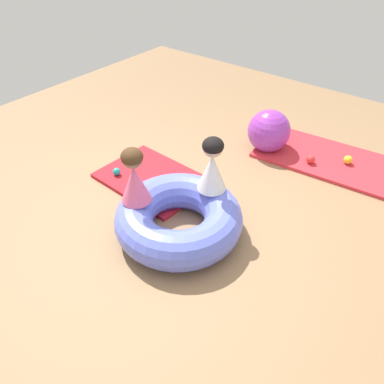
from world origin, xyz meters
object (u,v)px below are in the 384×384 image
at_px(inflatable_cushion, 179,218).
at_px(exercise_ball_large, 269,131).
at_px(child_in_pink, 134,176).
at_px(play_ball_pink, 172,190).
at_px(play_ball_teal, 117,172).
at_px(play_ball_yellow, 348,160).
at_px(child_in_white, 212,165).
at_px(play_ball_red, 311,159).

bearing_deg(inflatable_cushion, exercise_ball_large, 92.55).
distance_m(child_in_pink, exercise_ball_large, 2.08).
bearing_deg(inflatable_cushion, play_ball_pink, 137.45).
bearing_deg(inflatable_cushion, play_ball_teal, 167.52).
height_order(child_in_pink, play_ball_teal, child_in_pink).
xyz_separation_m(child_in_pink, play_ball_pink, (-0.07, 0.57, -0.53)).
relative_size(play_ball_teal, play_ball_yellow, 0.84).
bearing_deg(child_in_pink, child_in_white, -65.43).
relative_size(play_ball_pink, exercise_ball_large, 0.19).
height_order(child_in_pink, play_ball_red, child_in_pink).
relative_size(play_ball_teal, play_ball_pink, 0.86).
xyz_separation_m(play_ball_red, play_ball_yellow, (0.35, 0.26, 0.00)).
bearing_deg(play_ball_teal, play_ball_pink, 10.17).
xyz_separation_m(child_in_pink, play_ball_yellow, (1.19, 2.28, -0.53)).
relative_size(play_ball_yellow, play_ball_pink, 1.03).
xyz_separation_m(play_ball_teal, exercise_ball_large, (1.04, 1.59, 0.18)).
height_order(play_ball_yellow, play_ball_pink, play_ball_yellow).
bearing_deg(inflatable_cushion, child_in_white, 75.23).
bearing_deg(child_in_white, child_in_pink, 18.37).
height_order(play_ball_teal, play_ball_pink, play_ball_pink).
xyz_separation_m(child_in_white, exercise_ball_large, (-0.18, 1.47, -0.36)).
height_order(child_in_white, child_in_pink, child_in_white).
relative_size(play_ball_red, exercise_ball_large, 0.19).
relative_size(inflatable_cushion, child_in_pink, 2.22).
distance_m(play_ball_red, play_ball_yellow, 0.44).
distance_m(play_ball_teal, play_ball_pink, 0.72).
bearing_deg(play_ball_red, play_ball_pink, -122.15).
distance_m(child_in_pink, play_ball_red, 2.25).
xyz_separation_m(play_ball_yellow, exercise_ball_large, (-0.94, -0.25, 0.17)).
distance_m(child_in_white, play_ball_red, 1.60).
distance_m(child_in_pink, play_ball_teal, 1.05).
bearing_deg(child_in_pink, play_ball_red, -50.34).
bearing_deg(inflatable_cushion, child_in_pink, -150.61).
xyz_separation_m(play_ball_red, play_ball_pink, (-0.92, -1.46, -0.00)).
bearing_deg(play_ball_red, exercise_ball_large, 179.17).
bearing_deg(exercise_ball_large, inflatable_cushion, -87.45).
bearing_deg(exercise_ball_large, child_in_pink, -97.16).
xyz_separation_m(child_in_white, child_in_pink, (-0.44, -0.56, -0.00)).
bearing_deg(play_ball_pink, child_in_pink, -82.60).
relative_size(child_in_pink, play_ball_red, 5.29).
height_order(inflatable_cushion, child_in_pink, child_in_pink).
height_order(play_ball_red, play_ball_teal, play_ball_red).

